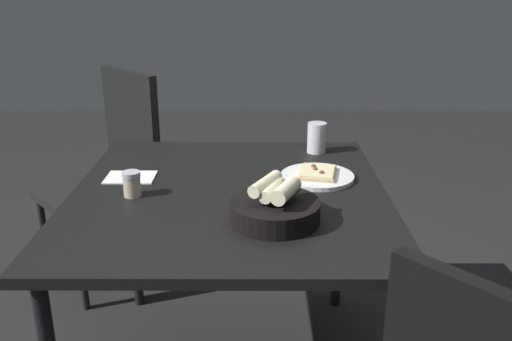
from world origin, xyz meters
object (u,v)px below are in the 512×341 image
(dining_table, at_px, (230,208))
(bread_basket, at_px, (274,208))
(pepper_shaker, at_px, (132,185))
(pizza_plate, at_px, (317,175))
(beer_glass, at_px, (317,140))
(chair_far, at_px, (113,167))

(dining_table, height_order, bread_basket, bread_basket)
(pepper_shaker, bearing_deg, pizza_plate, -165.41)
(dining_table, distance_m, pepper_shaker, 0.31)
(dining_table, xyz_separation_m, pepper_shaker, (0.29, 0.04, 0.09))
(bread_basket, distance_m, pepper_shaker, 0.46)
(bread_basket, bearing_deg, dining_table, -58.57)
(dining_table, height_order, beer_glass, beer_glass)
(pepper_shaker, distance_m, chair_far, 0.87)
(dining_table, distance_m, chair_far, 0.95)
(dining_table, bearing_deg, chair_far, -52.87)
(beer_glass, bearing_deg, pizza_plate, 84.94)
(pizza_plate, relative_size, bread_basket, 0.98)
(bread_basket, relative_size, chair_far, 0.26)
(bread_basket, bearing_deg, pizza_plate, -114.91)
(pizza_plate, bearing_deg, chair_far, -37.06)
(pizza_plate, relative_size, chair_far, 0.25)
(dining_table, xyz_separation_m, chair_far, (0.57, -0.75, -0.13))
(pizza_plate, bearing_deg, bread_basket, 65.09)
(bread_basket, height_order, chair_far, chair_far)
(dining_table, xyz_separation_m, beer_glass, (-0.31, -0.39, 0.11))
(bread_basket, xyz_separation_m, chair_far, (0.70, -0.97, -0.23))
(dining_table, height_order, pizza_plate, pizza_plate)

